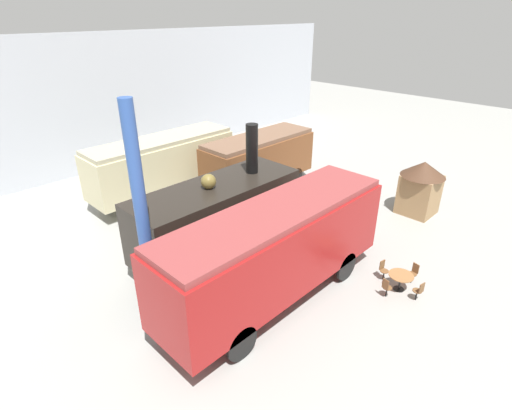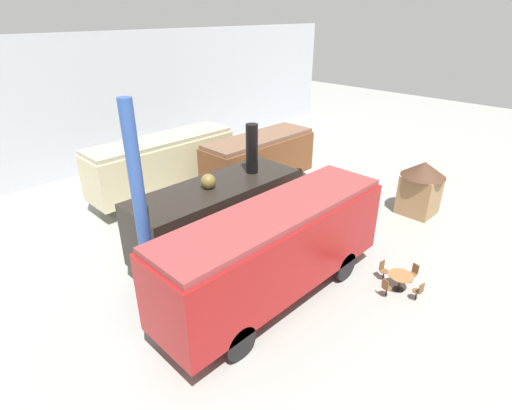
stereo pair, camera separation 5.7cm
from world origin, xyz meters
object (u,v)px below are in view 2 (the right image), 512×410
Objects in this scene: passenger_coach_vintage at (163,162)px; ticket_kiosk at (421,185)px; visitor_person at (346,215)px; streamlined_locomotive at (290,239)px; steam_locomotive at (218,214)px; cafe_table_near at (401,278)px; cafe_chair_0 at (414,272)px; passenger_coach_wooden at (259,158)px.

passenger_coach_vintage is 2.96× the size of ticket_kiosk.
visitor_person is (4.04, -10.13, -1.25)m from passenger_coach_vintage.
ticket_kiosk is (10.21, -0.66, -0.67)m from streamlined_locomotive.
visitor_person is (5.67, 1.05, -1.42)m from streamlined_locomotive.
passenger_coach_vintage is 7.57m from steam_locomotive.
streamlined_locomotive is 12.15× the size of cafe_table_near.
ticket_kiosk is (10.55, -4.53, -0.47)m from steam_locomotive.
steam_locomotive is 8.61m from cafe_chair_0.
ticket_kiosk is at bearing -23.25° from steam_locomotive.
passenger_coach_wooden is 11.64m from cafe_table_near.
cafe_chair_0 reaches higher than cafe_table_near.
streamlined_locomotive is at bearing -98.28° from passenger_coach_vintage.
passenger_coach_wooden reaches higher than cafe_table_near.
passenger_coach_wooden is 7.50× the size of cafe_table_near.
passenger_coach_vintage is 10.98m from visitor_person.
cafe_table_near is at bearing -84.07° from passenger_coach_vintage.
passenger_coach_wooden is 9.37m from ticket_kiosk.
cafe_chair_0 is 4.78m from visitor_person.
steam_locomotive reaches higher than ticket_kiosk.
passenger_coach_wooden is 8.50× the size of cafe_chair_0.
cafe_table_near is 0.33× the size of ticket_kiosk.
cafe_chair_0 is at bearing -110.79° from visitor_person.
streamlined_locomotive is at bearing -29.83° from cafe_chair_0.
passenger_coach_vintage is 10.19× the size of cafe_chair_0.
cafe_chair_0 is (-2.35, -11.26, -1.55)m from passenger_coach_wooden.
streamlined_locomotive is 7.07× the size of visitor_person.
steam_locomotive is at bearing 115.97° from cafe_table_near.
steam_locomotive is 8.06m from cafe_table_near.
cafe_table_near is 7.62m from ticket_kiosk.
ticket_kiosk is at bearing 20.01° from cafe_table_near.
passenger_coach_wooden is at bearing -91.05° from cafe_chair_0.
streamlined_locomotive is 5.94m from visitor_person.
passenger_coach_vintage is at bearing 74.94° from steam_locomotive.
ticket_kiosk is at bearing -20.67° from visitor_person.
visitor_person is (1.69, 4.46, 0.41)m from cafe_chair_0.
streamlined_locomotive reaches higher than ticket_kiosk.
passenger_coach_wooden is at bearing 73.92° from cafe_table_near.
ticket_kiosk is (8.58, -11.84, -0.50)m from passenger_coach_vintage.
passenger_coach_wooden is 0.62× the size of streamlined_locomotive.
passenger_coach_vintage is 8.99× the size of cafe_table_near.
cafe_chair_0 is 0.51× the size of visitor_person.
cafe_table_near is 5.00m from visitor_person.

